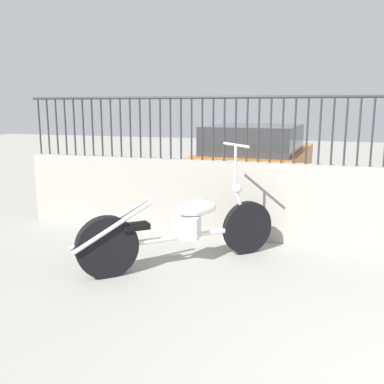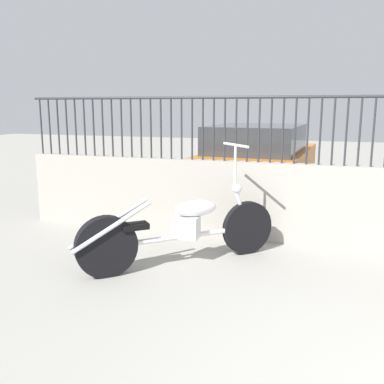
% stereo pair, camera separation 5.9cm
% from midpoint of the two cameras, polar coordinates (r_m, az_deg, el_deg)
% --- Properties ---
extents(motorcycle_white, '(1.81, 1.68, 1.30)m').
position_cam_midpoint_polar(motorcycle_white, '(4.61, -3.03, -5.25)').
color(motorcycle_white, black).
rests_on(motorcycle_white, ground_plane).
extents(car_orange, '(1.94, 4.29, 1.36)m').
position_cam_midpoint_polar(car_orange, '(8.23, 8.27, 4.15)').
color(car_orange, black).
rests_on(car_orange, ground_plane).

